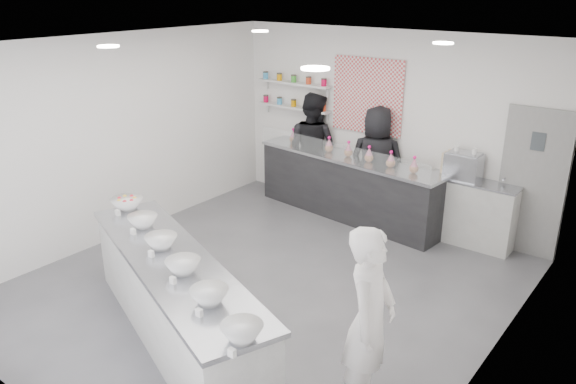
% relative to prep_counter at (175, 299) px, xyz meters
% --- Properties ---
extents(floor, '(6.00, 6.00, 0.00)m').
position_rel_prep_counter_xyz_m(floor, '(0.05, 1.46, -0.47)').
color(floor, '#515156').
rests_on(floor, ground).
extents(ceiling, '(6.00, 6.00, 0.00)m').
position_rel_prep_counter_xyz_m(ceiling, '(0.05, 1.46, 2.53)').
color(ceiling, white).
rests_on(ceiling, floor).
extents(back_wall, '(5.50, 0.00, 5.50)m').
position_rel_prep_counter_xyz_m(back_wall, '(0.05, 4.46, 1.03)').
color(back_wall, white).
rests_on(back_wall, floor).
extents(left_wall, '(0.00, 6.00, 6.00)m').
position_rel_prep_counter_xyz_m(left_wall, '(-2.70, 1.46, 1.03)').
color(left_wall, white).
rests_on(left_wall, floor).
extents(right_wall, '(0.00, 6.00, 6.00)m').
position_rel_prep_counter_xyz_m(right_wall, '(2.80, 1.46, 1.03)').
color(right_wall, white).
rests_on(right_wall, floor).
extents(back_door, '(0.88, 0.04, 2.10)m').
position_rel_prep_counter_xyz_m(back_door, '(2.35, 4.43, 0.58)').
color(back_door, gray).
rests_on(back_door, floor).
extents(pattern_panel, '(1.25, 0.03, 1.20)m').
position_rel_prep_counter_xyz_m(pattern_panel, '(-0.30, 4.43, 1.48)').
color(pattern_panel, '#C33739').
rests_on(pattern_panel, back_wall).
extents(jar_shelf_lower, '(1.45, 0.22, 0.04)m').
position_rel_prep_counter_xyz_m(jar_shelf_lower, '(-1.70, 4.36, 1.13)').
color(jar_shelf_lower, silver).
rests_on(jar_shelf_lower, back_wall).
extents(jar_shelf_upper, '(1.45, 0.22, 0.04)m').
position_rel_prep_counter_xyz_m(jar_shelf_upper, '(-1.70, 4.36, 1.55)').
color(jar_shelf_upper, silver).
rests_on(jar_shelf_upper, back_wall).
extents(preserve_jars, '(1.45, 0.10, 0.56)m').
position_rel_prep_counter_xyz_m(preserve_jars, '(-1.70, 4.34, 1.41)').
color(preserve_jars, '#CA073E').
rests_on(preserve_jars, jar_shelf_lower).
extents(downlight_0, '(0.24, 0.24, 0.02)m').
position_rel_prep_counter_xyz_m(downlight_0, '(-1.35, 0.46, 2.51)').
color(downlight_0, white).
rests_on(downlight_0, ceiling).
extents(downlight_1, '(0.24, 0.24, 0.02)m').
position_rel_prep_counter_xyz_m(downlight_1, '(1.45, 0.46, 2.51)').
color(downlight_1, white).
rests_on(downlight_1, ceiling).
extents(downlight_2, '(0.24, 0.24, 0.02)m').
position_rel_prep_counter_xyz_m(downlight_2, '(-1.35, 3.06, 2.51)').
color(downlight_2, white).
rests_on(downlight_2, ceiling).
extents(downlight_3, '(0.24, 0.24, 0.02)m').
position_rel_prep_counter_xyz_m(downlight_3, '(1.45, 3.06, 2.51)').
color(downlight_3, white).
rests_on(downlight_3, ceiling).
extents(prep_counter, '(3.52, 2.00, 0.95)m').
position_rel_prep_counter_xyz_m(prep_counter, '(0.00, 0.00, 0.00)').
color(prep_counter, silver).
rests_on(prep_counter, floor).
extents(back_bar, '(3.37, 0.95, 1.03)m').
position_rel_prep_counter_xyz_m(back_bar, '(-0.35, 4.01, 0.04)').
color(back_bar, black).
rests_on(back_bar, floor).
extents(sneeze_guard, '(3.27, 0.35, 0.28)m').
position_rel_prep_counter_xyz_m(sneeze_guard, '(-0.38, 3.72, 0.70)').
color(sneeze_guard, white).
rests_on(sneeze_guard, back_bar).
extents(espresso_ledge, '(1.32, 0.42, 0.98)m').
position_rel_prep_counter_xyz_m(espresso_ledge, '(1.60, 4.24, 0.02)').
color(espresso_ledge, silver).
rests_on(espresso_ledge, floor).
extents(espresso_machine, '(0.49, 0.34, 0.37)m').
position_rel_prep_counter_xyz_m(espresso_machine, '(1.44, 4.24, 0.69)').
color(espresso_machine, '#93969E').
rests_on(espresso_machine, espresso_ledge).
extents(cup_stacks, '(0.26, 0.24, 0.35)m').
position_rel_prep_counter_xyz_m(cup_stacks, '(1.23, 4.24, 0.68)').
color(cup_stacks, tan).
rests_on(cup_stacks, espresso_ledge).
extents(prep_bowls, '(3.52, 1.74, 0.14)m').
position_rel_prep_counter_xyz_m(prep_bowls, '(0.00, 0.00, 0.54)').
color(prep_bowls, white).
rests_on(prep_bowls, prep_counter).
extents(label_cards, '(3.31, 0.04, 0.07)m').
position_rel_prep_counter_xyz_m(label_cards, '(0.18, -0.46, 0.51)').
color(label_cards, white).
rests_on(label_cards, prep_counter).
extents(cookie_bags, '(2.54, 0.40, 0.26)m').
position_rel_prep_counter_xyz_m(cookie_bags, '(-0.35, 4.01, 0.69)').
color(cookie_bags, '#C96387').
rests_on(cookie_bags, back_bar).
extents(woman_prep, '(0.55, 0.72, 1.78)m').
position_rel_prep_counter_xyz_m(woman_prep, '(2.15, 0.34, 0.41)').
color(woman_prep, white).
rests_on(woman_prep, floor).
extents(staff_left, '(0.95, 0.75, 1.93)m').
position_rel_prep_counter_xyz_m(staff_left, '(-1.23, 4.26, 0.49)').
color(staff_left, black).
rests_on(staff_left, floor).
extents(staff_right, '(1.06, 0.89, 1.85)m').
position_rel_prep_counter_xyz_m(staff_right, '(0.02, 4.26, 0.45)').
color(staff_right, black).
rests_on(staff_right, floor).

